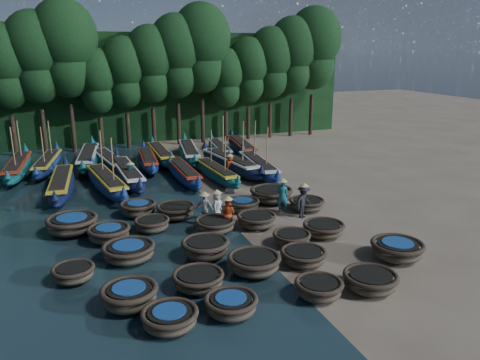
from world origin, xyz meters
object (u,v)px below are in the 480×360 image
object	(u,v)px
fisherman_3	(303,201)
long_boat_4	(127,174)
long_boat_7	(230,163)
fisherman_1	(282,194)
fisherman_5	(131,174)
coracle_10	(73,273)
coracle_19	(307,204)
coracle_24	(271,194)
long_boat_14	(160,154)
coracle_12	(205,248)
coracle_16	(152,224)
coracle_3	(319,288)
long_boat_11	(88,158)
fisherman_2	(228,213)
coracle_9	(397,249)
long_boat_2	(61,184)
coracle_2	(231,305)
long_boat_6	(216,172)
coracle_13	(292,238)
coracle_18	(257,220)
coracle_5	(129,296)
long_boat_17	(242,147)
coracle_1	(170,318)
coracle_14	(324,229)
coracle_17	(215,225)
long_boat_5	(183,172)
coracle_8	(303,256)
coracle_20	(72,224)
fisherman_6	(230,165)
long_boat_8	(258,166)
long_boat_16	(220,149)
coracle_21	(138,208)
long_boat_9	(18,167)
coracle_7	(254,263)
long_boat_13	(148,160)
coracle_11	(129,251)
long_boat_15	(189,153)
long_boat_10	(48,164)
coracle_6	(198,280)

from	to	relation	value
fisherman_3	long_boat_4	bearing A→B (deg)	97.37
long_boat_7	fisherman_3	bearing A→B (deg)	-95.77
fisherman_1	fisherman_5	xyz separation A→B (m)	(-6.99, 7.82, -0.17)
coracle_10	coracle_19	bearing A→B (deg)	18.12
coracle_24	long_boat_14	xyz separation A→B (m)	(-3.97, 12.27, 0.09)
coracle_12	coracle_16	world-z (taller)	coracle_12
coracle_3	coracle_10	xyz separation A→B (m)	(-8.18, 4.43, -0.02)
coracle_10	long_boat_11	distance (m)	18.95
coracle_24	fisherman_5	world-z (taller)	fisherman_5
long_boat_4	fisherman_2	xyz separation A→B (m)	(3.48, -10.14, 0.27)
coracle_9	long_boat_2	bearing A→B (deg)	131.39
coracle_2	long_boat_6	world-z (taller)	long_boat_6
coracle_13	long_boat_4	xyz separation A→B (m)	(-5.53, 13.05, 0.24)
coracle_18	long_boat_7	world-z (taller)	long_boat_7
coracle_5	long_boat_7	bearing A→B (deg)	59.49
coracle_5	long_boat_17	xyz separation A→B (m)	(12.35, 21.31, 0.11)
long_boat_14	coracle_18	bearing A→B (deg)	-82.85
coracle_18	long_boat_14	bearing A→B (deg)	95.97
coracle_1	fisherman_2	distance (m)	8.68
coracle_14	coracle_17	distance (m)	5.22
coracle_13	long_boat_5	xyz separation A→B (m)	(-1.90, 12.34, 0.17)
coracle_13	coracle_14	size ratio (longest dim) A/B	0.88
coracle_8	long_boat_7	world-z (taller)	long_boat_7
coracle_17	long_boat_2	size ratio (longest dim) A/B	0.23
coracle_20	fisherman_6	world-z (taller)	fisherman_6
coracle_3	coracle_5	world-z (taller)	coracle_5
long_boat_8	long_boat_11	bearing A→B (deg)	153.66
coracle_12	long_boat_16	xyz separation A→B (m)	(6.87, 18.64, 0.04)
coracle_13	coracle_21	size ratio (longest dim) A/B	0.81
long_boat_9	coracle_12	bearing A→B (deg)	-60.24
coracle_16	coracle_17	distance (m)	3.10
long_boat_5	coracle_17	bearing A→B (deg)	-94.90
coracle_17	long_boat_4	xyz separation A→B (m)	(-2.78, 10.27, 0.21)
coracle_2	coracle_7	bearing A→B (deg)	53.29
long_boat_16	long_boat_9	bearing A→B (deg)	-169.11
coracle_10	long_boat_17	xyz separation A→B (m)	(14.10, 18.64, 0.20)
long_boat_13	coracle_9	bearing A→B (deg)	-65.42
coracle_11	long_boat_14	size ratio (longest dim) A/B	0.27
coracle_7	fisherman_5	size ratio (longest dim) A/B	1.47
coracle_20	long_boat_8	xyz separation A→B (m)	(12.65, 6.81, 0.09)
long_boat_15	fisherman_3	world-z (taller)	fisherman_3
coracle_18	long_boat_9	distance (m)	19.11
long_boat_2	long_boat_4	bearing A→B (deg)	17.36
coracle_11	long_boat_10	distance (m)	17.47
long_boat_8	long_boat_17	xyz separation A→B (m)	(1.31, 6.69, -0.01)
coracle_2	fisherman_3	bearing A→B (deg)	47.87
coracle_6	coracle_12	xyz separation A→B (m)	(1.03, 2.47, 0.09)
coracle_8	fisherman_1	distance (m)	6.49
long_boat_14	coracle_17	bearing A→B (deg)	-90.65
coracle_1	coracle_2	bearing A→B (deg)	1.67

